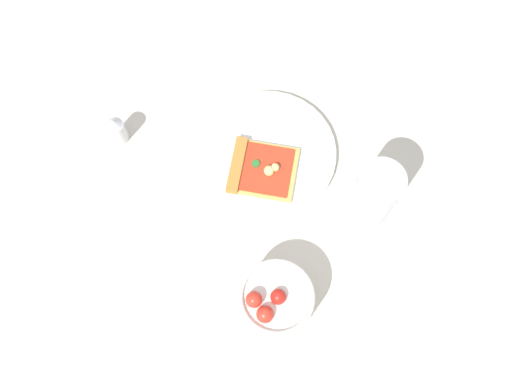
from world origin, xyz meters
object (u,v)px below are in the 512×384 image
(pepper_shaker, at_px, (118,129))
(soda_glass, at_px, (374,195))
(plate, at_px, (267,153))
(salad_bowl, at_px, (275,300))
(pizza_slice_main, at_px, (259,169))

(pepper_shaker, bearing_deg, soda_glass, -176.66)
(plate, relative_size, pepper_shaker, 3.81)
(plate, relative_size, salad_bowl, 2.06)
(salad_bowl, bearing_deg, plate, -67.22)
(salad_bowl, height_order, soda_glass, soda_glass)
(pizza_slice_main, distance_m, salad_bowl, 0.23)
(pizza_slice_main, xyz_separation_m, salad_bowl, (-0.10, 0.20, 0.02))
(plate, distance_m, soda_glass, 0.20)
(pizza_slice_main, xyz_separation_m, soda_glass, (-0.19, -0.01, 0.04))
(pepper_shaker, bearing_deg, plate, -167.49)
(soda_glass, bearing_deg, pepper_shaker, 3.34)
(plate, relative_size, pizza_slice_main, 1.90)
(plate, distance_m, pepper_shaker, 0.26)
(plate, xyz_separation_m, soda_glass, (-0.19, 0.03, 0.05))
(salad_bowl, height_order, pepper_shaker, salad_bowl)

